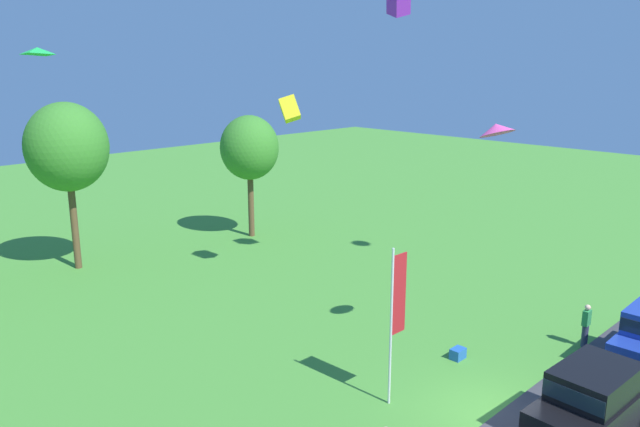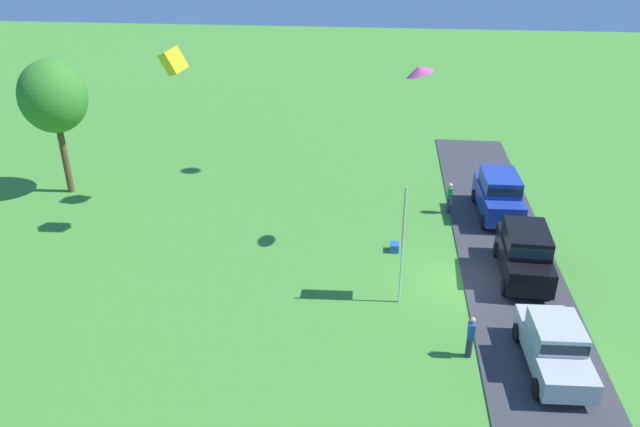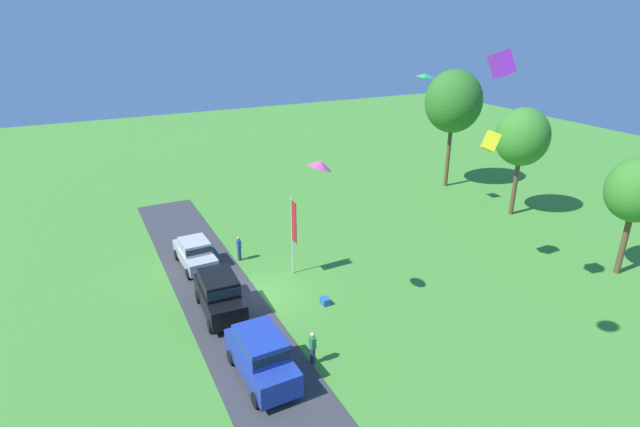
# 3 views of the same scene
# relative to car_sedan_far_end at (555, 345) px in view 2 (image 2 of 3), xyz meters

# --- Properties ---
(ground_plane) EXTENTS (120.00, 120.00, 0.00)m
(ground_plane) POSITION_rel_car_sedan_far_end_xyz_m (5.32, 2.48, -1.04)
(ground_plane) COLOR #478E33
(pavement_strip) EXTENTS (36.00, 4.40, 0.06)m
(pavement_strip) POSITION_rel_car_sedan_far_end_xyz_m (5.32, 0.27, -1.01)
(pavement_strip) COLOR #38383D
(pavement_strip) RESTS_ON ground
(car_sedan_far_end) EXTENTS (4.46, 2.08, 1.84)m
(car_sedan_far_end) POSITION_rel_car_sedan_far_end_xyz_m (0.00, 0.00, 0.00)
(car_sedan_far_end) COLOR #B7B7BC
(car_sedan_far_end) RESTS_ON ground
(car_suv_near_entrance) EXTENTS (4.68, 2.21, 2.28)m
(car_suv_near_entrance) POSITION_rel_car_sedan_far_end_xyz_m (6.03, -0.10, 0.25)
(car_suv_near_entrance) COLOR black
(car_suv_near_entrance) RESTS_ON ground
(car_suv_mid_row) EXTENTS (4.65, 2.15, 2.28)m
(car_suv_mid_row) POSITION_rel_car_sedan_far_end_xyz_m (11.98, 0.09, 0.25)
(car_suv_mid_row) COLOR #1E389E
(car_suv_mid_row) RESTS_ON ground
(person_beside_suv) EXTENTS (0.36, 0.24, 1.71)m
(person_beside_suv) POSITION_rel_car_sedan_far_end_xyz_m (12.06, 2.57, -0.16)
(person_beside_suv) COLOR #2D334C
(person_beside_suv) RESTS_ON ground
(person_on_lawn) EXTENTS (0.36, 0.24, 1.71)m
(person_on_lawn) POSITION_rel_car_sedan_far_end_xyz_m (0.38, 2.82, -0.16)
(person_on_lawn) COLOR #2D334C
(person_on_lawn) RESTS_ON ground
(tree_right_of_center) EXTENTS (3.54, 3.54, 7.48)m
(tree_right_of_center) POSITION_rel_car_sedan_far_end_xyz_m (12.74, 23.67, 4.45)
(tree_right_of_center) COLOR brown
(tree_right_of_center) RESTS_ON ground
(flag_banner) EXTENTS (0.71, 0.08, 5.20)m
(flag_banner) POSITION_rel_car_sedan_far_end_xyz_m (3.81, 5.28, 2.25)
(flag_banner) COLOR silver
(flag_banner) RESTS_ON ground
(cooler_box) EXTENTS (0.56, 0.40, 0.40)m
(cooler_box) POSITION_rel_car_sedan_far_end_xyz_m (7.77, 5.42, -0.84)
(cooler_box) COLOR blue
(cooler_box) RESTS_ON ground
(kite_delta_near_flag) EXTENTS (1.39, 1.43, 0.70)m
(kite_delta_near_flag) POSITION_rel_car_sedan_far_end_xyz_m (8.38, 4.82, 7.41)
(kite_delta_near_flag) COLOR #EA4C9E
(kite_box_high_right) EXTENTS (1.05, 1.38, 1.38)m
(kite_box_high_right) POSITION_rel_car_sedan_far_end_xyz_m (8.70, 15.53, 7.46)
(kite_box_high_right) COLOR yellow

